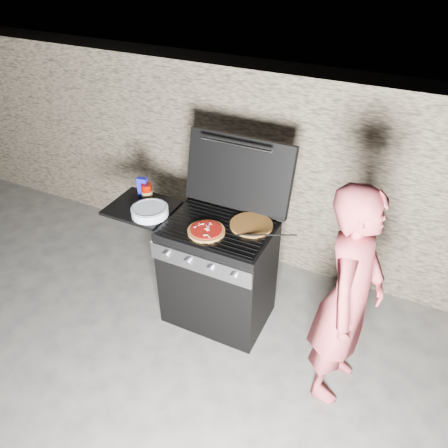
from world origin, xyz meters
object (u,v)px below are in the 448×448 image
at_px(sauce_jar, 147,192).
at_px(person, 348,299).
at_px(gas_grill, 191,265).
at_px(pizza_topped, 206,231).

height_order(sauce_jar, person, person).
bearing_deg(sauce_jar, gas_grill, -14.47).
relative_size(gas_grill, person, 0.83).
bearing_deg(gas_grill, person, -9.76).
xyz_separation_m(pizza_topped, person, (1.06, -0.12, -0.12)).
xyz_separation_m(gas_grill, pizza_topped, (0.21, -0.10, 0.47)).
xyz_separation_m(pizza_topped, sauce_jar, (-0.65, 0.21, 0.04)).
xyz_separation_m(gas_grill, sauce_jar, (-0.44, 0.11, 0.51)).
height_order(pizza_topped, sauce_jar, sauce_jar).
xyz_separation_m(gas_grill, person, (1.27, -0.22, 0.35)).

